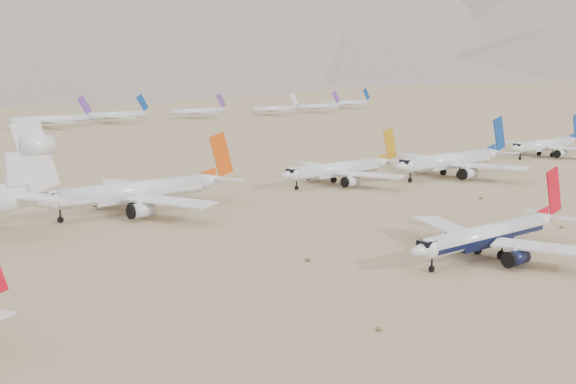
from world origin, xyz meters
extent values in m
plane|color=#917554|center=(0.00, 0.00, 0.00)|extent=(7000.00, 7000.00, 0.00)
cylinder|color=silver|center=(-5.98, -2.45, 3.93)|extent=(28.89, 3.41, 3.41)
cube|color=black|center=(-5.98, -2.45, 3.50)|extent=(28.31, 3.47, 0.77)
sphere|color=silver|center=(-20.42, -2.45, 3.93)|extent=(3.41, 3.41, 3.41)
cube|color=black|center=(-20.94, -2.45, 4.87)|extent=(2.39, 2.22, 0.85)
cone|color=silver|center=(11.88, -2.45, 4.18)|extent=(7.22, 3.41, 3.41)
cube|color=silver|center=(-3.75, -12.59, 3.33)|extent=(11.16, 17.58, 0.53)
cube|color=silver|center=(13.28, -5.77, 4.61)|extent=(4.59, 6.00, 0.20)
cylinder|color=black|center=(-7.58, -9.55, 1.79)|extent=(4.01, 2.46, 2.46)
cube|color=silver|center=(-3.75, 7.68, 3.33)|extent=(11.16, 17.58, 0.53)
cube|color=silver|center=(13.28, 0.87, 4.61)|extent=(4.59, 6.00, 0.20)
cylinder|color=black|center=(-7.58, 4.65, 1.79)|extent=(4.01, 2.46, 2.46)
cube|color=red|center=(13.88, -2.45, 9.16)|extent=(5.47, 0.27, 9.02)
cylinder|color=black|center=(-19.57, -2.45, 0.51)|extent=(1.02, 0.43, 1.02)
cylinder|color=black|center=(-4.78, -4.84, 0.72)|extent=(1.43, 0.85, 1.43)
cylinder|color=black|center=(-4.78, -0.06, 0.72)|extent=(1.43, 0.85, 1.43)
cylinder|color=silver|center=(59.83, 58.23, 4.82)|extent=(34.55, 4.19, 4.19)
cube|color=silver|center=(59.83, 58.23, 4.29)|extent=(33.86, 4.25, 0.94)
sphere|color=silver|center=(42.55, 58.23, 4.82)|extent=(4.19, 4.19, 4.19)
cube|color=black|center=(41.92, 58.23, 5.97)|extent=(2.93, 2.72, 1.05)
cone|color=silver|center=(81.19, 58.23, 5.13)|extent=(8.64, 4.19, 4.19)
cube|color=silver|center=(62.50, 46.06, 4.08)|extent=(13.35, 21.03, 0.65)
cube|color=silver|center=(82.87, 54.25, 5.65)|extent=(5.48, 7.17, 0.25)
cylinder|color=silver|center=(57.91, 49.69, 2.19)|extent=(4.80, 3.02, 3.02)
cube|color=silver|center=(62.50, 70.41, 4.08)|extent=(13.35, 21.03, 0.65)
cube|color=silver|center=(82.87, 62.22, 5.65)|extent=(5.48, 7.17, 0.25)
cylinder|color=silver|center=(57.91, 66.78, 2.19)|extent=(4.80, 3.02, 3.02)
cube|color=navy|center=(83.59, 58.23, 11.11)|extent=(6.55, 0.34, 10.79)
cylinder|color=black|center=(43.60, 58.23, 0.63)|extent=(1.26, 0.52, 1.26)
cylinder|color=black|center=(61.27, 55.30, 0.88)|extent=(1.76, 1.05, 1.76)
cylinder|color=black|center=(61.27, 61.17, 0.88)|extent=(1.76, 1.05, 1.76)
cylinder|color=silver|center=(25.94, 68.72, 4.17)|extent=(29.83, 3.63, 3.63)
cube|color=silver|center=(25.94, 68.72, 3.72)|extent=(29.24, 3.68, 0.82)
sphere|color=silver|center=(11.03, 68.72, 4.17)|extent=(3.63, 3.63, 3.63)
cube|color=black|center=(10.48, 68.72, 5.17)|extent=(2.54, 2.36, 0.91)
cone|color=silver|center=(44.38, 68.72, 4.44)|extent=(7.46, 3.63, 3.63)
cube|color=silver|center=(28.25, 58.21, 3.54)|extent=(11.52, 18.16, 0.56)
cube|color=silver|center=(45.83, 65.28, 4.89)|extent=(4.74, 6.19, 0.22)
cylinder|color=silver|center=(24.29, 61.34, 1.90)|extent=(4.14, 2.61, 2.61)
cube|color=silver|center=(28.25, 79.24, 3.54)|extent=(11.52, 18.16, 0.56)
cube|color=silver|center=(45.83, 72.17, 4.89)|extent=(4.74, 6.19, 0.22)
cylinder|color=silver|center=(24.29, 76.10, 1.90)|extent=(4.14, 2.61, 2.61)
cube|color=#C68814|center=(46.45, 68.72, 9.61)|extent=(5.65, 0.29, 9.32)
cylinder|color=black|center=(11.93, 68.72, 0.54)|extent=(1.09, 0.45, 1.09)
cylinder|color=black|center=(27.19, 66.18, 0.76)|extent=(1.52, 0.91, 1.52)
cylinder|color=black|center=(27.19, 71.26, 0.76)|extent=(1.52, 0.91, 1.52)
cylinder|color=silver|center=(-34.76, 68.35, 4.79)|extent=(34.10, 4.17, 4.17)
cube|color=silver|center=(-34.76, 68.35, 4.27)|extent=(33.42, 4.23, 0.94)
sphere|color=silver|center=(-51.82, 68.35, 4.79)|extent=(4.17, 4.17, 4.17)
cube|color=black|center=(-52.44, 68.35, 5.94)|extent=(2.92, 2.71, 1.04)
cone|color=silver|center=(-13.69, 68.35, 5.11)|extent=(8.53, 4.17, 4.17)
cube|color=silver|center=(-32.13, 56.31, 4.06)|extent=(13.17, 20.76, 0.64)
cube|color=silver|center=(-12.03, 64.40, 5.63)|extent=(5.41, 7.08, 0.25)
cylinder|color=silver|center=(-36.66, 59.90, 2.18)|extent=(4.74, 3.00, 3.00)
cube|color=silver|center=(-32.13, 80.38, 4.06)|extent=(13.17, 20.76, 0.64)
cube|color=silver|center=(-12.03, 72.29, 5.63)|extent=(5.41, 7.08, 0.25)
cylinder|color=silver|center=(-36.66, 76.80, 2.18)|extent=(4.74, 3.00, 3.00)
cube|color=#CC450C|center=(-11.32, 68.35, 11.02)|extent=(6.46, 0.33, 10.65)
cylinder|color=black|center=(-50.77, 68.35, 0.63)|extent=(1.25, 0.52, 1.25)
cylinder|color=black|center=(-33.34, 65.43, 0.88)|extent=(1.75, 1.04, 1.75)
cylinder|color=black|center=(-33.34, 71.26, 0.88)|extent=(1.75, 1.04, 1.75)
cone|color=silver|center=(-60.74, 61.80, 6.93)|extent=(11.81, 5.66, 5.66)
cube|color=silver|center=(-58.44, 56.35, 7.64)|extent=(7.50, 9.81, 0.34)
cube|color=silver|center=(-58.44, 67.24, 7.64)|extent=(7.50, 9.81, 0.34)
cube|color=silver|center=(-57.46, 61.80, 15.10)|extent=(8.96, 0.45, 14.76)
cylinder|color=silver|center=(-57.13, 61.80, 16.92)|extent=(5.91, 3.67, 3.67)
cylinder|color=silver|center=(123.40, 67.26, 4.21)|extent=(30.31, 3.66, 3.66)
cube|color=silver|center=(123.40, 67.26, 3.75)|extent=(29.70, 3.72, 0.82)
sphere|color=silver|center=(108.25, 67.26, 4.21)|extent=(3.66, 3.66, 3.66)
cube|color=black|center=(107.70, 67.26, 5.22)|extent=(2.56, 2.38, 0.92)
cone|color=silver|center=(142.13, 67.26, 4.48)|extent=(7.58, 3.66, 3.66)
cube|color=silver|center=(125.74, 56.59, 3.57)|extent=(11.70, 18.44, 0.57)
cylinder|color=silver|center=(121.72, 59.77, 1.92)|extent=(4.21, 2.64, 2.64)
cube|color=silver|center=(125.74, 77.93, 3.57)|extent=(11.70, 18.44, 0.57)
cube|color=silver|center=(143.61, 70.75, 4.94)|extent=(4.81, 6.29, 0.22)
cylinder|color=silver|center=(121.72, 74.75, 1.92)|extent=(4.21, 2.64, 2.64)
cylinder|color=black|center=(109.16, 67.26, 0.55)|extent=(1.10, 0.46, 1.10)
cylinder|color=black|center=(124.66, 64.70, 0.77)|extent=(1.54, 0.92, 1.54)
cylinder|color=black|center=(124.66, 69.82, 0.77)|extent=(1.54, 0.92, 1.54)
cylinder|color=silver|center=(31.63, 290.90, 4.40)|extent=(40.51, 4.00, 4.00)
cube|color=#602F8C|center=(50.70, 290.90, 11.17)|extent=(8.07, 0.40, 10.16)
cube|color=silver|center=(31.63, 280.41, 3.80)|extent=(10.67, 18.65, 0.40)
cube|color=silver|center=(31.63, 301.38, 3.80)|extent=(10.67, 18.65, 0.40)
cylinder|color=silver|center=(70.47, 299.54, 4.33)|extent=(39.07, 3.86, 3.86)
cube|color=navy|center=(88.86, 299.54, 10.86)|extent=(7.78, 0.39, 9.80)
cube|color=silver|center=(70.47, 289.43, 3.75)|extent=(10.29, 17.99, 0.39)
cube|color=silver|center=(70.47, 309.65, 3.75)|extent=(10.29, 17.99, 0.39)
cylinder|color=silver|center=(127.93, 303.78, 4.19)|extent=(36.28, 3.59, 3.59)
cube|color=#602F8C|center=(145.00, 303.78, 10.25)|extent=(7.23, 0.36, 9.10)
cube|color=silver|center=(127.93, 294.39, 3.65)|extent=(9.56, 16.70, 0.36)
cube|color=silver|center=(127.93, 313.17, 3.65)|extent=(9.56, 16.70, 0.36)
cylinder|color=silver|center=(179.15, 294.30, 4.13)|extent=(35.06, 3.46, 3.46)
cube|color=silver|center=(195.65, 294.30, 9.99)|extent=(6.98, 0.35, 8.79)
cube|color=silver|center=(179.15, 285.22, 3.61)|extent=(9.24, 16.14, 0.35)
cube|color=silver|center=(179.15, 303.37, 3.61)|extent=(9.24, 16.14, 0.35)
cylinder|color=silver|center=(219.36, 297.69, 4.15)|extent=(35.50, 3.51, 3.51)
cube|color=#602F8C|center=(236.07, 297.69, 10.08)|extent=(7.07, 0.35, 8.90)
cube|color=silver|center=(219.36, 288.50, 3.63)|extent=(9.35, 16.34, 0.35)
cube|color=silver|center=(219.36, 306.88, 3.63)|extent=(9.35, 16.34, 0.35)
cylinder|color=silver|center=(268.09, 317.56, 4.22)|extent=(36.78, 3.64, 3.64)
cube|color=navy|center=(285.40, 317.56, 10.36)|extent=(7.33, 0.36, 9.23)
cube|color=silver|center=(268.09, 308.04, 3.67)|extent=(9.69, 16.93, 0.36)
cube|color=silver|center=(268.09, 327.09, 3.67)|extent=(9.69, 16.93, 0.36)
cone|color=slate|center=(700.00, 1660.00, 190.00)|extent=(2356.00, 2356.00, 380.00)
cone|color=slate|center=(1200.00, 1600.00, 145.00)|extent=(1682.00, 1682.00, 290.00)
cone|color=slate|center=(1800.00, 1750.00, 175.00)|extent=(2380.00, 2380.00, 350.00)
cone|color=slate|center=(2500.00, 1540.00, 205.00)|extent=(2460.00, 2460.00, 410.00)
cone|color=slate|center=(1000.00, 1100.00, 50.00)|extent=(900.00, 900.00, 100.00)
cone|color=slate|center=(1900.00, 1100.00, 77.50)|extent=(1395.00, 1395.00, 155.00)
ellipsoid|color=brown|center=(-44.10, -14.90, 0.25)|extent=(0.84, 0.84, 0.46)
ellipsoid|color=brown|center=(-30.40, 14.40, 0.29)|extent=(0.98, 0.98, 0.54)
ellipsoid|color=brown|center=(24.40, 1.60, 0.25)|extent=(0.84, 0.84, 0.46)
ellipsoid|color=brown|center=(38.10, 30.90, 0.29)|extent=(0.98, 0.98, 0.54)
camera|label=1|loc=(-104.69, -72.64, 31.66)|focal=45.00mm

